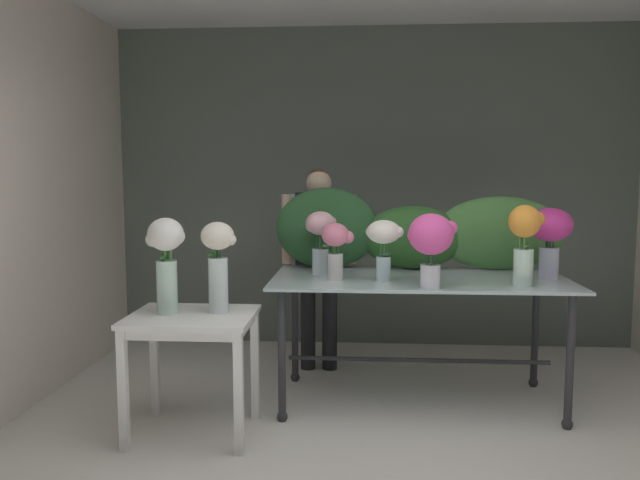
% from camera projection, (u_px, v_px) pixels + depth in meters
% --- Properties ---
extents(ground_plane, '(7.18, 7.18, 0.00)m').
position_uv_depth(ground_plane, '(376.00, 405.00, 4.25)').
color(ground_plane, silver).
extents(wall_back, '(4.80, 0.12, 2.88)m').
position_uv_depth(wall_back, '(374.00, 188.00, 5.71)').
color(wall_back, slate).
rests_on(wall_back, ground).
extents(wall_left, '(0.12, 3.38, 2.88)m').
position_uv_depth(wall_left, '(27.00, 193.00, 4.25)').
color(wall_left, beige).
rests_on(wall_left, ground).
extents(display_table_glass, '(1.98, 0.97, 0.88)m').
position_uv_depth(display_table_glass, '(419.00, 296.00, 4.22)').
color(display_table_glass, silver).
rests_on(display_table_glass, ground).
extents(side_table_white, '(0.74, 0.62, 0.74)m').
position_uv_depth(side_table_white, '(192.00, 330.00, 3.72)').
color(side_table_white, white).
rests_on(side_table_white, ground).
extents(florist, '(0.59, 0.24, 1.61)m').
position_uv_depth(florist, '(319.00, 247.00, 4.93)').
color(florist, '#232328').
rests_on(florist, ground).
extents(foliage_backdrop, '(2.10, 0.31, 0.60)m').
position_uv_depth(foliage_backdrop, '(414.00, 233.00, 4.55)').
color(foliage_backdrop, '#28562D').
rests_on(foliage_backdrop, display_table_glass).
extents(vase_blush_ranunculus, '(0.21, 0.21, 0.44)m').
position_uv_depth(vase_blush_ranunculus, '(321.00, 235.00, 4.33)').
color(vase_blush_ranunculus, silver).
rests_on(vase_blush_ranunculus, display_table_glass).
extents(vase_magenta_hydrangea, '(0.30, 0.29, 0.47)m').
position_uv_depth(vase_magenta_hydrangea, '(550.00, 233.00, 4.12)').
color(vase_magenta_hydrangea, silver).
rests_on(vase_magenta_hydrangea, display_table_glass).
extents(vase_ivory_freesia, '(0.24, 0.22, 0.40)m').
position_uv_depth(vase_ivory_freesia, '(384.00, 240.00, 4.01)').
color(vase_ivory_freesia, silver).
rests_on(vase_ivory_freesia, display_table_glass).
extents(vase_fuchsia_carnations, '(0.31, 0.28, 0.46)m').
position_uv_depth(vase_fuchsia_carnations, '(431.00, 240.00, 3.77)').
color(vase_fuchsia_carnations, silver).
rests_on(vase_fuchsia_carnations, display_table_glass).
extents(vase_rosy_stock, '(0.21, 0.18, 0.38)m').
position_uv_depth(vase_rosy_stock, '(336.00, 246.00, 4.08)').
color(vase_rosy_stock, silver).
rests_on(vase_rosy_stock, display_table_glass).
extents(vase_sunset_peonies, '(0.23, 0.20, 0.51)m').
position_uv_depth(vase_sunset_peonies, '(525.00, 239.00, 3.86)').
color(vase_sunset_peonies, silver).
rests_on(vase_sunset_peonies, display_table_glass).
extents(vase_white_roses_tall, '(0.23, 0.21, 0.58)m').
position_uv_depth(vase_white_roses_tall, '(166.00, 257.00, 3.69)').
color(vase_white_roses_tall, silver).
rests_on(vase_white_roses_tall, side_table_white).
extents(vase_cream_lisianthus_tall, '(0.22, 0.20, 0.55)m').
position_uv_depth(vase_cream_lisianthus_tall, '(218.00, 262.00, 3.73)').
color(vase_cream_lisianthus_tall, silver).
rests_on(vase_cream_lisianthus_tall, side_table_white).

